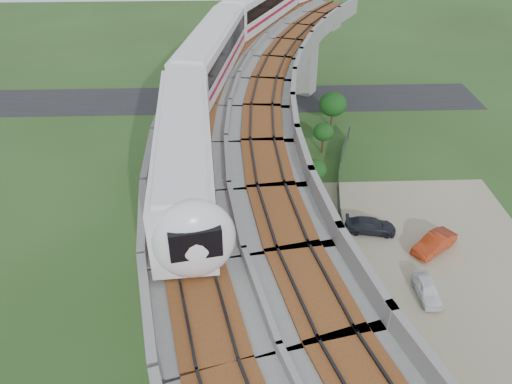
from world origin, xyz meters
TOP-DOWN VIEW (x-y plane):
  - ground at (0.00, 0.00)m, footprint 160.00×160.00m
  - dirt_lot at (14.00, -2.00)m, footprint 18.00×26.00m
  - asphalt_road at (0.00, 30.00)m, footprint 60.00×8.00m
  - viaduct at (3.84, 0.00)m, footprint 19.58×73.98m
  - metro_train at (2.85, 17.09)m, footprint 21.33×58.69m
  - fence at (9.75, 0.00)m, footprint 3.87×38.73m
  - tree_0 at (10.84, 22.28)m, footprint 3.00×3.00m
  - tree_1 at (9.01, 16.60)m, footprint 2.06×2.06m
  - tree_2 at (7.24, 10.13)m, footprint 2.21×2.21m
  - tree_3 at (6.52, 5.07)m, footprint 2.65×2.65m
  - tree_4 at (6.73, -0.85)m, footprint 2.76×2.76m
  - tree_5 at (6.47, -6.18)m, footprint 1.92×1.92m
  - car_white at (13.18, -3.21)m, footprint 1.37×3.35m
  - car_red at (15.21, 1.41)m, footprint 4.05×3.51m
  - car_dark at (10.95, 3.81)m, footprint 4.19×2.26m

SIDE VIEW (x-z plane):
  - ground at x=0.00m, z-range 0.00..0.00m
  - asphalt_road at x=0.00m, z-range 0.00..0.03m
  - dirt_lot at x=14.00m, z-range 0.00..0.04m
  - car_white at x=13.18m, z-range 0.04..1.18m
  - car_dark at x=10.95m, z-range 0.04..1.19m
  - car_red at x=15.21m, z-range 0.04..1.36m
  - fence at x=9.75m, z-range 0.00..1.50m
  - tree_3 at x=6.52m, z-range 0.35..3.31m
  - tree_5 at x=6.47m, z-range 0.54..3.26m
  - tree_2 at x=7.24m, z-range 0.51..3.42m
  - tree_4 at x=6.73m, z-range 0.49..3.83m
  - tree_1 at x=9.01m, z-range 0.71..3.90m
  - tree_0 at x=10.84m, z-range 0.69..4.64m
  - viaduct at x=3.84m, z-range 3.35..14.75m
  - metro_train at x=2.85m, z-range 10.49..14.13m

